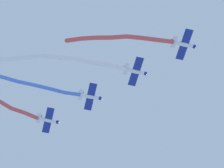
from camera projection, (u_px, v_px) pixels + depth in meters
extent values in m
ellipsoid|color=silver|center=(184.00, 44.00, 86.29)|extent=(3.98, 3.01, 0.86)
sphere|color=navy|center=(194.00, 47.00, 86.52)|extent=(1.01, 1.01, 0.73)
ellipsoid|color=#1E2847|center=(186.00, 44.00, 86.62)|extent=(1.19, 1.05, 0.46)
cube|color=navy|center=(184.00, 45.00, 86.20)|extent=(4.53, 5.89, 0.11)
cube|color=silver|center=(174.00, 42.00, 86.14)|extent=(1.97, 2.43, 0.10)
cube|color=navy|center=(174.00, 41.00, 86.54)|extent=(0.86, 0.62, 1.18)
cylinder|color=#DB4C4C|center=(166.00, 41.00, 85.75)|extent=(2.57, 2.08, 1.12)
cylinder|color=#DB4C4C|center=(151.00, 39.00, 85.35)|extent=(2.83, 2.40, 0.91)
cylinder|color=#DB4C4C|center=(135.00, 37.00, 85.12)|extent=(2.64, 2.41, 0.82)
cylinder|color=#DB4C4C|center=(119.00, 37.00, 85.02)|extent=(2.47, 2.60, 1.03)
cylinder|color=#DB4C4C|center=(103.00, 38.00, 85.10)|extent=(2.46, 2.58, 1.09)
cylinder|color=#DB4C4C|center=(88.00, 38.00, 85.35)|extent=(2.28, 2.52, 0.95)
cylinder|color=#DB4C4C|center=(74.00, 40.00, 85.58)|extent=(2.13, 2.57, 0.81)
sphere|color=#DB4C4C|center=(172.00, 42.00, 86.00)|extent=(0.78, 0.78, 0.78)
sphere|color=#DB4C4C|center=(159.00, 40.00, 85.51)|extent=(0.78, 0.78, 0.78)
sphere|color=#DB4C4C|center=(143.00, 38.00, 85.18)|extent=(0.78, 0.78, 0.78)
sphere|color=#DB4C4C|center=(127.00, 36.00, 85.07)|extent=(0.78, 0.78, 0.78)
sphere|color=#DB4C4C|center=(111.00, 38.00, 84.97)|extent=(0.78, 0.78, 0.78)
sphere|color=#DB4C4C|center=(96.00, 38.00, 85.24)|extent=(0.78, 0.78, 0.78)
sphere|color=#DB4C4C|center=(81.00, 39.00, 85.47)|extent=(0.78, 0.78, 0.78)
sphere|color=#DB4C4C|center=(67.00, 41.00, 85.69)|extent=(0.78, 0.78, 0.78)
ellipsoid|color=silver|center=(135.00, 71.00, 89.39)|extent=(4.00, 2.96, 0.86)
sphere|color=navy|center=(145.00, 74.00, 89.64)|extent=(1.01, 1.01, 0.73)
ellipsoid|color=#1E2847|center=(138.00, 71.00, 89.73)|extent=(1.19, 1.04, 0.46)
cube|color=navy|center=(136.00, 72.00, 89.31)|extent=(4.46, 5.92, 0.11)
cube|color=silver|center=(126.00, 69.00, 89.24)|extent=(1.95, 2.44, 0.10)
cube|color=navy|center=(126.00, 68.00, 89.63)|extent=(0.87, 0.61, 1.18)
cylinder|color=white|center=(117.00, 67.00, 88.95)|extent=(2.91, 2.22, 0.98)
cylinder|color=white|center=(101.00, 64.00, 88.61)|extent=(3.02, 2.47, 1.01)
cylinder|color=white|center=(84.00, 61.00, 88.32)|extent=(3.07, 2.38, 1.07)
cylinder|color=white|center=(68.00, 58.00, 87.97)|extent=(3.09, 2.57, 1.21)
cylinder|color=white|center=(51.00, 57.00, 87.50)|extent=(2.82, 2.43, 1.15)
cylinder|color=white|center=(34.00, 57.00, 87.21)|extent=(2.80, 2.95, 1.20)
cylinder|color=white|center=(16.00, 58.00, 87.10)|extent=(2.80, 3.08, 1.08)
sphere|color=white|center=(124.00, 69.00, 89.09)|extent=(0.84, 0.84, 0.84)
sphere|color=white|center=(109.00, 65.00, 88.82)|extent=(0.84, 0.84, 0.84)
sphere|color=white|center=(93.00, 63.00, 88.41)|extent=(0.84, 0.84, 0.84)
sphere|color=white|center=(76.00, 59.00, 88.23)|extent=(0.84, 0.84, 0.84)
sphere|color=white|center=(59.00, 57.00, 87.71)|extent=(0.84, 0.84, 0.84)
sphere|color=white|center=(43.00, 56.00, 87.29)|extent=(0.84, 0.84, 0.84)
sphere|color=white|center=(25.00, 58.00, 87.12)|extent=(0.84, 0.84, 0.84)
sphere|color=white|center=(7.00, 59.00, 87.08)|extent=(0.84, 0.84, 0.84)
ellipsoid|color=silver|center=(90.00, 96.00, 92.50)|extent=(3.95, 3.07, 0.86)
sphere|color=navy|center=(100.00, 98.00, 92.71)|extent=(1.01, 1.01, 0.73)
ellipsoid|color=#1E2847|center=(93.00, 96.00, 92.83)|extent=(1.19, 1.06, 0.46)
cube|color=navy|center=(90.00, 97.00, 92.42)|extent=(4.61, 5.84, 0.11)
cube|color=silver|center=(81.00, 95.00, 92.37)|extent=(2.00, 2.42, 0.10)
cube|color=navy|center=(81.00, 93.00, 92.77)|extent=(0.85, 0.63, 1.18)
cylinder|color=#4C75DB|center=(72.00, 94.00, 92.03)|extent=(2.75, 2.20, 0.86)
cylinder|color=#4C75DB|center=(58.00, 91.00, 91.66)|extent=(2.61, 1.90, 0.76)
cylinder|color=#4C75DB|center=(43.00, 87.00, 91.32)|extent=(3.04, 2.23, 0.78)
cylinder|color=#4C75DB|center=(26.00, 83.00, 90.93)|extent=(3.14, 2.32, 0.70)
cylinder|color=#4C75DB|center=(9.00, 79.00, 90.27)|extent=(3.25, 1.91, 1.04)
sphere|color=#4C75DB|center=(79.00, 95.00, 92.23)|extent=(0.70, 0.70, 0.70)
sphere|color=#4C75DB|center=(64.00, 92.00, 91.83)|extent=(0.70, 0.70, 0.70)
sphere|color=#4C75DB|center=(51.00, 89.00, 91.49)|extent=(0.70, 0.70, 0.70)
sphere|color=#4C75DB|center=(35.00, 85.00, 91.14)|extent=(0.70, 0.70, 0.70)
sphere|color=#4C75DB|center=(17.00, 81.00, 90.72)|extent=(0.70, 0.70, 0.70)
sphere|color=#4C75DB|center=(1.00, 77.00, 89.82)|extent=(0.70, 0.70, 0.70)
ellipsoid|color=silver|center=(47.00, 120.00, 95.60)|extent=(4.00, 2.96, 0.86)
sphere|color=navy|center=(57.00, 122.00, 95.86)|extent=(1.00, 1.00, 0.73)
ellipsoid|color=#1E2847|center=(50.00, 120.00, 95.95)|extent=(1.19, 1.04, 0.46)
cube|color=navy|center=(48.00, 120.00, 95.52)|extent=(4.46, 5.92, 0.11)
cube|color=silver|center=(39.00, 118.00, 95.45)|extent=(1.95, 2.44, 0.10)
cube|color=navy|center=(39.00, 117.00, 95.84)|extent=(0.87, 0.60, 1.18)
cylinder|color=#DB4C4C|center=(31.00, 115.00, 95.29)|extent=(2.72, 1.80, 1.30)
cylinder|color=#DB4C4C|center=(18.00, 111.00, 95.05)|extent=(2.89, 1.89, 0.87)
cylinder|color=#DB4C4C|center=(5.00, 105.00, 94.66)|extent=(3.01, 1.47, 1.26)
sphere|color=#DB4C4C|center=(37.00, 118.00, 95.30)|extent=(0.77, 0.77, 0.77)
sphere|color=#DB4C4C|center=(25.00, 113.00, 95.27)|extent=(0.77, 0.77, 0.77)
sphere|color=#DB4C4C|center=(11.00, 108.00, 94.83)|extent=(0.77, 0.77, 0.77)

